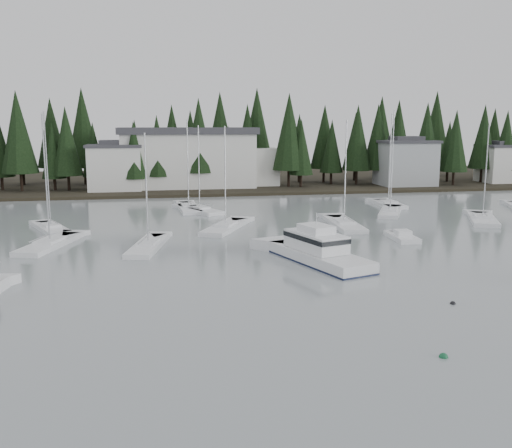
{
  "coord_description": "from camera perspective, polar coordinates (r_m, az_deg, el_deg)",
  "views": [
    {
      "loc": [
        -11.08,
        -24.25,
        11.93
      ],
      "look_at": [
        -1.67,
        28.86,
        2.5
      ],
      "focal_mm": 40.0,
      "sensor_mm": 36.0,
      "label": 1
    }
  ],
  "objects": [
    {
      "name": "sailboat_8",
      "position": [
        66.01,
        -3.05,
        -0.46
      ],
      "size": [
        7.04,
        10.62,
        12.32
      ],
      "rotation": [
        0.0,
        0.0,
        1.12
      ],
      "color": "white",
      "rests_on": "ground"
    },
    {
      "name": "sailboat_7",
      "position": [
        79.55,
        -5.66,
        1.29
      ],
      "size": [
        6.24,
        9.5,
        12.39
      ],
      "rotation": [
        0.0,
        0.0,
        2.01
      ],
      "color": "white",
      "rests_on": "ground"
    },
    {
      "name": "house_east_a",
      "position": [
        112.79,
        14.73,
        6.02
      ],
      "size": [
        10.6,
        8.48,
        9.25
      ],
      "color": "#999EA0",
      "rests_on": "ground"
    },
    {
      "name": "sailboat_2",
      "position": [
        76.81,
        21.71,
        0.32
      ],
      "size": [
        7.03,
        10.43,
        12.37
      ],
      "rotation": [
        0.0,
        0.0,
        1.13
      ],
      "color": "white",
      "rests_on": "ground"
    },
    {
      "name": "sailboat_10",
      "position": [
        87.18,
        13.09,
        1.85
      ],
      "size": [
        3.29,
        8.4,
        14.09
      ],
      "rotation": [
        0.0,
        0.0,
        1.53
      ],
      "color": "white",
      "rests_on": "ground"
    },
    {
      "name": "sailboat_6",
      "position": [
        56.8,
        -10.72,
        -2.32
      ],
      "size": [
        4.47,
        10.41,
        11.73
      ],
      "rotation": [
        0.0,
        0.0,
        1.36
      ],
      "color": "white",
      "rests_on": "ground"
    },
    {
      "name": "conifer_treeline",
      "position": [
        111.44,
        -4.3,
        3.75
      ],
      "size": [
        200.0,
        22.0,
        20.0
      ],
      "primitive_type": null,
      "color": "black",
      "rests_on": "ground"
    },
    {
      "name": "sailboat_13",
      "position": [
        81.65,
        -6.75,
        1.49
      ],
      "size": [
        3.26,
        10.67,
        13.16
      ],
      "rotation": [
        0.0,
        0.0,
        1.62
      ],
      "color": "white",
      "rests_on": "ground"
    },
    {
      "name": "sailboat_5",
      "position": [
        68.72,
        8.79,
        -0.15
      ],
      "size": [
        3.63,
        11.09,
        13.01
      ],
      "rotation": [
        0.0,
        0.0,
        1.5
      ],
      "color": "white",
      "rests_on": "ground"
    },
    {
      "name": "cabin_cruiser_center",
      "position": [
        50.39,
        6.24,
        -2.96
      ],
      "size": [
        7.15,
        12.25,
        5.03
      ],
      "rotation": [
        0.0,
        0.0,
        1.89
      ],
      "color": "white",
      "rests_on": "ground"
    },
    {
      "name": "mooring_buoy_dark",
      "position": [
        41.0,
        19.08,
        -7.56
      ],
      "size": [
        0.38,
        0.38,
        0.38
      ],
      "primitive_type": "sphere",
      "color": "black",
      "rests_on": "ground"
    },
    {
      "name": "sailboat_9",
      "position": [
        69.22,
        -19.82,
        -0.52
      ],
      "size": [
        5.67,
        8.86,
        13.95
      ],
      "rotation": [
        0.0,
        0.0,
        1.98
      ],
      "color": "white",
      "rests_on": "ground"
    },
    {
      "name": "sailboat_12",
      "position": [
        60.19,
        -19.9,
        -2.05
      ],
      "size": [
        5.5,
        10.58,
        13.59
      ],
      "rotation": [
        0.0,
        0.0,
        1.28
      ],
      "color": "white",
      "rests_on": "ground"
    },
    {
      "name": "far_shore_land",
      "position": [
        122.34,
        -4.82,
        4.29
      ],
      "size": [
        240.0,
        54.0,
        1.0
      ],
      "primitive_type": "cube",
      "color": "black",
      "rests_on": "ground"
    },
    {
      "name": "runabout_1",
      "position": [
        61.8,
        14.44,
        -1.41
      ],
      "size": [
        2.5,
        5.18,
        1.42
      ],
      "rotation": [
        0.0,
        0.0,
        1.51
      ],
      "color": "white",
      "rests_on": "ground"
    },
    {
      "name": "sailboat_11",
      "position": [
        79.36,
        13.26,
        1.07
      ],
      "size": [
        6.59,
        9.7,
        14.39
      ],
      "rotation": [
        0.0,
        0.0,
        1.11
      ],
      "color": "white",
      "rests_on": "ground"
    },
    {
      "name": "mooring_buoy_green",
      "position": [
        31.93,
        18.23,
        -12.54
      ],
      "size": [
        0.47,
        0.47,
        0.47
      ],
      "primitive_type": "sphere",
      "color": "#145933",
      "rests_on": "ground"
    },
    {
      "name": "harbor_inn",
      "position": [
        107.07,
        -5.72,
        6.58
      ],
      "size": [
        29.5,
        11.5,
        10.9
      ],
      "color": "silver",
      "rests_on": "ground"
    },
    {
      "name": "house_east_b",
      "position": [
        125.29,
        23.55,
        5.66
      ],
      "size": [
        9.54,
        7.42,
        8.25
      ],
      "color": "silver",
      "rests_on": "ground"
    },
    {
      "name": "ground",
      "position": [
        29.21,
        13.66,
        -14.49
      ],
      "size": [
        260.0,
        260.0,
        0.0
      ],
      "primitive_type": "plane",
      "color": "gray",
      "rests_on": "ground"
    },
    {
      "name": "house_west",
      "position": [
        103.74,
        -13.92,
        5.61
      ],
      "size": [
        9.54,
        7.42,
        8.75
      ],
      "color": "silver",
      "rests_on": "ground"
    }
  ]
}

